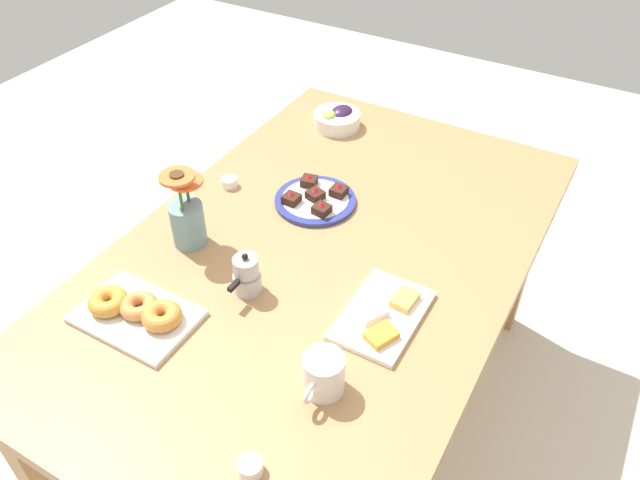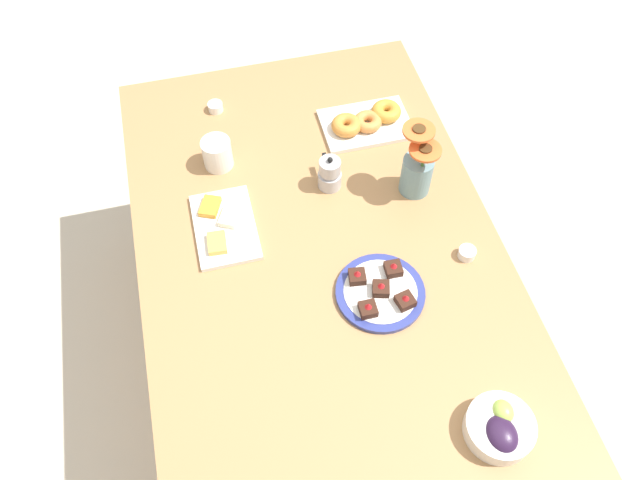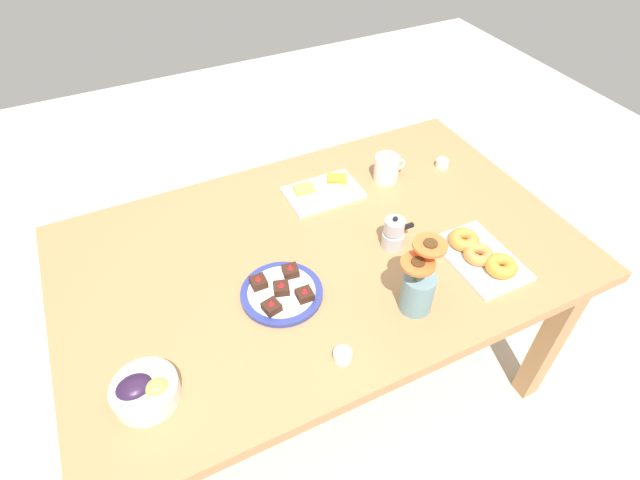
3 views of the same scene
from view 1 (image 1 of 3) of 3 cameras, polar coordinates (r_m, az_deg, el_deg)
The scene contains 11 objects.
ground_plane at distance 2.22m, azimuth 0.00°, elevation -15.52°, with size 6.00×6.00×0.00m, color beige.
dining_table at distance 1.71m, azimuth 0.00°, elevation -3.19°, with size 1.60×1.00×0.74m.
coffee_mug at distance 1.32m, azimuth 0.31°, elevation -12.14°, with size 0.12×0.09×0.10m.
grape_bowl at distance 2.17m, azimuth 1.60°, elevation 11.05°, with size 0.16×0.16×0.07m.
cheese_platter at distance 1.48m, azimuth 5.78°, elevation -6.86°, with size 0.26×0.17×0.03m.
croissant_platter at distance 1.53m, azimuth -16.47°, elevation -6.27°, with size 0.19×0.28×0.05m.
jam_cup_honey at distance 1.90m, azimuth -8.29°, elevation 5.27°, with size 0.05×0.05×0.03m.
jam_cup_berry at distance 1.25m, azimuth -6.38°, elevation -19.93°, with size 0.05×0.05×0.03m.
dessert_plate at distance 1.81m, azimuth -0.44°, elevation 3.73°, with size 0.24×0.24×0.05m.
flower_vase at distance 1.67m, azimuth -12.05°, elevation 1.94°, with size 0.13×0.10×0.24m.
moka_pot at distance 1.52m, azimuth -6.72°, elevation -3.26°, with size 0.11×0.07×0.12m.
Camera 1 is at (1.07, 0.61, 1.84)m, focal length 35.00 mm.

